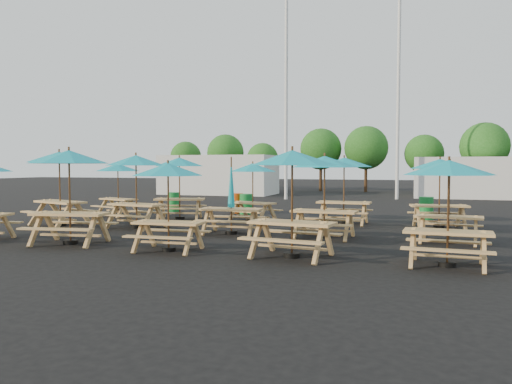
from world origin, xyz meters
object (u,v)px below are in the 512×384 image
(picnic_unit_4, at_px, (136,165))
(picnic_unit_8, at_px, (253,171))
(picnic_unit_2, at_px, (118,171))
(waste_bin_2, at_px, (246,204))
(picnic_unit_7, at_px, (231,202))
(picnic_unit_12, at_px, (449,175))
(picnic_unit_10, at_px, (325,167))
(picnic_unit_3, at_px, (69,163))
(picnic_unit_5, at_px, (179,166))
(picnic_unit_13, at_px, (450,173))
(picnic_unit_14, at_px, (440,168))
(picnic_unit_9, at_px, (292,165))
(waste_bin_0, at_px, (174,202))
(picnic_unit_11, at_px, (344,167))
(waste_bin_3, at_px, (426,208))
(waste_bin_1, at_px, (237,203))
(picnic_unit_1, at_px, (59,162))
(picnic_unit_6, at_px, (168,175))

(picnic_unit_4, relative_size, picnic_unit_8, 1.07)
(picnic_unit_2, relative_size, waste_bin_2, 2.62)
(picnic_unit_7, xyz_separation_m, picnic_unit_12, (5.86, -3.23, 0.91))
(picnic_unit_10, bearing_deg, picnic_unit_3, -149.14)
(picnic_unit_5, relative_size, picnic_unit_10, 1.03)
(picnic_unit_13, xyz_separation_m, waste_bin_2, (-7.64, 5.90, -1.42))
(picnic_unit_3, height_order, picnic_unit_14, picnic_unit_3)
(picnic_unit_8, relative_size, waste_bin_2, 2.62)
(picnic_unit_5, height_order, picnic_unit_9, picnic_unit_9)
(waste_bin_0, bearing_deg, picnic_unit_12, -40.93)
(picnic_unit_3, xyz_separation_m, picnic_unit_8, (2.96, 6.36, -0.27))
(waste_bin_0, bearing_deg, picnic_unit_10, -38.28)
(picnic_unit_3, height_order, picnic_unit_13, picnic_unit_3)
(picnic_unit_5, distance_m, picnic_unit_11, 6.23)
(picnic_unit_12, height_order, picnic_unit_13, picnic_unit_12)
(picnic_unit_10, xyz_separation_m, waste_bin_3, (2.89, 6.11, -1.58))
(picnic_unit_3, bearing_deg, picnic_unit_10, 18.49)
(picnic_unit_10, bearing_deg, picnic_unit_7, -175.22)
(waste_bin_3, bearing_deg, waste_bin_1, 178.74)
(picnic_unit_1, xyz_separation_m, picnic_unit_9, (8.88, -3.36, -0.11))
(picnic_unit_2, bearing_deg, waste_bin_3, 31.68)
(picnic_unit_11, height_order, waste_bin_3, picnic_unit_11)
(waste_bin_0, bearing_deg, picnic_unit_9, -50.87)
(picnic_unit_9, bearing_deg, picnic_unit_6, -170.55)
(picnic_unit_5, relative_size, picnic_unit_8, 1.07)
(picnic_unit_4, bearing_deg, picnic_unit_9, -20.49)
(picnic_unit_10, bearing_deg, picnic_unit_1, -176.86)
(picnic_unit_1, bearing_deg, picnic_unit_11, 39.42)
(picnic_unit_14, height_order, waste_bin_1, picnic_unit_14)
(picnic_unit_2, bearing_deg, picnic_unit_5, 13.97)
(picnic_unit_7, xyz_separation_m, waste_bin_0, (-5.04, 6.22, -0.52))
(waste_bin_1, bearing_deg, waste_bin_0, -178.14)
(picnic_unit_7, xyz_separation_m, picnic_unit_11, (2.87, 3.62, 1.06))
(waste_bin_1, height_order, waste_bin_2, same)
(picnic_unit_7, xyz_separation_m, picnic_unit_9, (2.61, -3.19, 1.11))
(picnic_unit_7, bearing_deg, picnic_unit_4, 170.05)
(picnic_unit_1, bearing_deg, picnic_unit_3, -29.19)
(picnic_unit_8, relative_size, waste_bin_1, 2.62)
(picnic_unit_13, bearing_deg, picnic_unit_1, -173.62)
(waste_bin_0, xyz_separation_m, waste_bin_3, (10.72, -0.07, 0.00))
(picnic_unit_4, bearing_deg, picnic_unit_5, 97.81)
(picnic_unit_1, bearing_deg, picnic_unit_2, 108.34)
(picnic_unit_1, bearing_deg, waste_bin_0, 97.28)
(picnic_unit_13, relative_size, waste_bin_3, 2.52)
(picnic_unit_12, distance_m, picnic_unit_13, 3.32)
(picnic_unit_8, height_order, waste_bin_0, picnic_unit_8)
(picnic_unit_4, xyz_separation_m, picnic_unit_13, (9.56, -0.32, -0.21))
(picnic_unit_3, relative_size, picnic_unit_9, 1.02)
(picnic_unit_9, relative_size, picnic_unit_10, 1.03)
(picnic_unit_13, bearing_deg, picnic_unit_5, 167.71)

